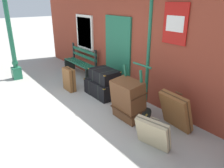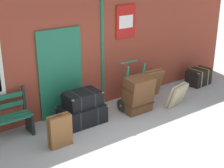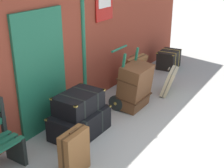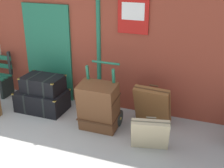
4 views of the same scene
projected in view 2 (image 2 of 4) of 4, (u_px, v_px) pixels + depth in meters
The scene contains 10 objects.
ground_plane at pixel (146, 152), 6.52m from camera, with size 60.00×60.00×0.00m, color #A3A099.
brick_facade at pixel (75, 46), 7.90m from camera, with size 10.40×0.35×3.20m.
steamer_trunk_base at pixel (82, 114), 7.60m from camera, with size 1.01×0.65×0.43m.
steamer_trunk_middle at pixel (82, 99), 7.51m from camera, with size 0.81×0.56×0.33m.
porters_trolley at pixel (133, 99), 8.26m from camera, with size 0.71×0.56×1.21m.
large_brown_trunk at pixel (138, 94), 8.06m from camera, with size 0.70×0.54×0.93m.
suitcase_slate at pixel (150, 83), 8.96m from camera, with size 0.70×0.46×0.80m.
suitcase_tan at pixel (60, 131), 6.62m from camera, with size 0.48×0.20×0.70m.
suitcase_beige at pixel (177, 95), 8.47m from camera, with size 0.67×0.43×0.60m.
corner_trunk at pixel (198, 77), 9.93m from camera, with size 0.72×0.53×0.49m.
Camera 2 is at (-3.87, -4.15, 3.54)m, focal length 53.49 mm.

